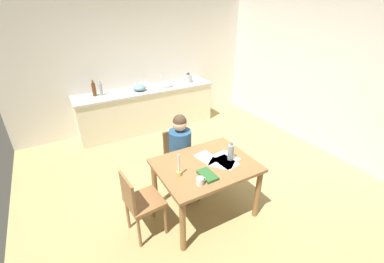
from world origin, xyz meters
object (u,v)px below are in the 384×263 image
at_px(coffee_mug, 200,181).
at_px(wine_glass_by_kettle, 141,82).
at_px(candlestick, 179,170).
at_px(bottle_oil, 94,89).
at_px(wine_glass_near_sink, 145,82).
at_px(bottle_vinegar, 101,89).
at_px(mixing_bowl, 139,88).
at_px(chair_side_empty, 140,202).
at_px(stovetop_kettle, 188,78).
at_px(wine_glass_back_left, 135,83).
at_px(chair_at_table, 178,156).
at_px(book_magazine, 207,175).
at_px(sink_unit, 165,85).
at_px(wine_bottle_on_table, 231,152).
at_px(person_seated, 182,150).
at_px(dining_table, 205,171).

bearing_deg(coffee_mug, wine_glass_by_kettle, 81.71).
height_order(candlestick, bottle_oil, bottle_oil).
distance_m(coffee_mug, wine_glass_near_sink, 3.28).
relative_size(bottle_vinegar, mixing_bowl, 1.06).
relative_size(chair_side_empty, stovetop_kettle, 4.02).
bearing_deg(wine_glass_back_left, chair_at_table, -92.80).
height_order(book_magazine, bottle_vinegar, bottle_vinegar).
xyz_separation_m(coffee_mug, wine_glass_back_left, (0.34, 3.22, 0.20)).
bearing_deg(coffee_mug, sink_unit, 72.85).
bearing_deg(chair_at_table, book_magazine, -94.86).
bearing_deg(wine_bottle_on_table, wine_glass_by_kettle, 92.32).
relative_size(mixing_bowl, wine_glass_by_kettle, 1.76).
relative_size(candlestick, mixing_bowl, 1.05).
bearing_deg(person_seated, book_magazine, -95.51).
xyz_separation_m(candlestick, bottle_vinegar, (-0.24, 2.87, 0.18)).
relative_size(chair_side_empty, bottle_oil, 2.86).
relative_size(sink_unit, wine_glass_near_sink, 2.34).
bearing_deg(chair_at_table, stovetop_kettle, 57.82).
distance_m(mixing_bowl, wine_glass_near_sink, 0.27).
relative_size(dining_table, chair_at_table, 1.37).
relative_size(chair_at_table, bottle_vinegar, 3.04).
distance_m(chair_side_empty, wine_glass_back_left, 3.06).
bearing_deg(chair_side_empty, wine_glass_by_kettle, 69.53).
relative_size(chair_side_empty, candlestick, 3.10).
relative_size(candlestick, book_magazine, 1.12).
relative_size(coffee_mug, wine_glass_back_left, 0.76).
bearing_deg(wine_glass_by_kettle, person_seated, -95.94).
distance_m(bottle_oil, wine_glass_near_sink, 1.07).
bearing_deg(sink_unit, chair_side_empty, -119.66).
height_order(sink_unit, bottle_oil, bottle_oil).
distance_m(book_magazine, wine_glass_near_sink, 3.17).
height_order(person_seated, wine_bottle_on_table, person_seated).
bearing_deg(wine_glass_near_sink, bottle_vinegar, -174.64).
relative_size(person_seated, bottle_oil, 3.86).
xyz_separation_m(wine_bottle_on_table, stovetop_kettle, (0.93, 2.83, 0.13)).
distance_m(book_magazine, wine_bottle_on_table, 0.48).
relative_size(wine_bottle_on_table, wine_glass_by_kettle, 1.67).
distance_m(wine_bottle_on_table, wine_glass_back_left, 3.00).
relative_size(wine_bottle_on_table, sink_unit, 0.72).
height_order(wine_glass_near_sink, wine_glass_back_left, same).
distance_m(chair_side_empty, wine_bottle_on_table, 1.25).
bearing_deg(wine_glass_near_sink, person_seated, -98.46).
bearing_deg(wine_glass_back_left, bottle_vinegar, -172.83).
bearing_deg(wine_glass_by_kettle, wine_glass_back_left, 180.00).
distance_m(chair_at_table, bottle_oil, 2.33).
relative_size(chair_side_empty, wine_glass_by_kettle, 5.75).
height_order(dining_table, chair_side_empty, chair_side_empty).
bearing_deg(mixing_bowl, wine_glass_back_left, 101.77).
distance_m(person_seated, mixing_bowl, 2.20).
relative_size(dining_table, coffee_mug, 10.23).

